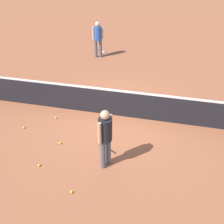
% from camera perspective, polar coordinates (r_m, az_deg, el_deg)
% --- Properties ---
extents(ground_plane, '(40.00, 40.00, 0.00)m').
position_cam_1_polar(ground_plane, '(9.36, 1.01, -0.68)').
color(ground_plane, '#9E5638').
extents(court_net, '(10.09, 0.09, 1.07)m').
position_cam_1_polar(court_net, '(9.09, 1.04, 1.94)').
color(court_net, '#4C4C51').
rests_on(court_net, ground_plane).
extents(player_near_side, '(0.45, 0.51, 1.70)m').
position_cam_1_polar(player_near_side, '(6.88, -1.38, -4.58)').
color(player_near_side, '#595960').
rests_on(player_near_side, ground_plane).
extents(player_far_side, '(0.52, 0.42, 1.70)m').
position_cam_1_polar(player_far_side, '(13.53, -2.90, 15.11)').
color(player_far_side, '#595960').
rests_on(player_far_side, ground_plane).
extents(tennis_racket_near_player, '(0.59, 0.44, 0.03)m').
position_cam_1_polar(tennis_racket_near_player, '(8.05, -1.34, -7.16)').
color(tennis_racket_near_player, blue).
rests_on(tennis_racket_near_player, ground_plane).
extents(tennis_racket_far_player, '(0.54, 0.53, 0.03)m').
position_cam_1_polar(tennis_racket_far_player, '(14.48, -1.95, 12.19)').
color(tennis_racket_far_player, black).
rests_on(tennis_racket_far_player, ground_plane).
extents(tennis_ball_by_net, '(0.07, 0.07, 0.07)m').
position_cam_1_polar(tennis_ball_by_net, '(7.72, -14.68, -10.47)').
color(tennis_ball_by_net, '#C6E033').
rests_on(tennis_ball_by_net, ground_plane).
extents(tennis_ball_midcourt, '(0.07, 0.07, 0.07)m').
position_cam_1_polar(tennis_ball_midcourt, '(9.37, -11.37, -1.16)').
color(tennis_ball_midcourt, '#C6E033').
rests_on(tennis_ball_midcourt, ground_plane).
extents(tennis_ball_baseline, '(0.07, 0.07, 0.07)m').
position_cam_1_polar(tennis_ball_baseline, '(9.17, -17.55, -3.05)').
color(tennis_ball_baseline, '#C6E033').
rests_on(tennis_ball_baseline, ground_plane).
extents(tennis_ball_stray_left, '(0.07, 0.07, 0.07)m').
position_cam_1_polar(tennis_ball_stray_left, '(6.93, -8.26, -15.84)').
color(tennis_ball_stray_left, '#C6E033').
rests_on(tennis_ball_stray_left, ground_plane).
extents(tennis_ball_stray_right, '(0.07, 0.07, 0.07)m').
position_cam_1_polar(tennis_ball_stray_right, '(8.29, -10.56, -6.25)').
color(tennis_ball_stray_right, '#C6E033').
rests_on(tennis_ball_stray_right, ground_plane).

